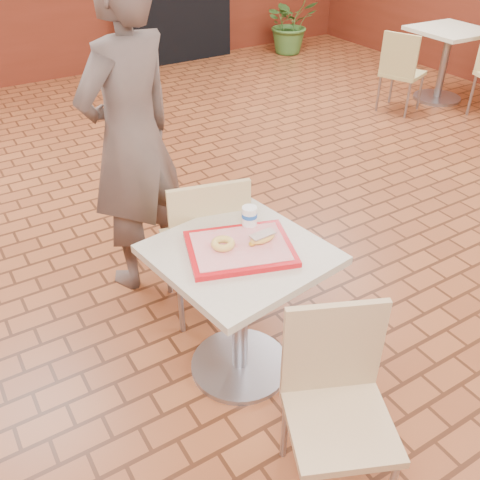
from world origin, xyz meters
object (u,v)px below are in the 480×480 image
customer (132,138)px  paper_cup (249,216)px  serving_tray (240,248)px  long_john_donut (262,238)px  ring_donut (223,244)px  chair_main_front (337,397)px  second_table (446,53)px  chair_second_left (401,68)px  potted_plant (290,22)px  chair_main_back (206,241)px  main_table (240,293)px

customer → paper_cup: bearing=80.6°
customer → serving_tray: (0.08, -1.02, -0.17)m
long_john_donut → paper_cup: size_ratio=1.54×
ring_donut → paper_cup: paper_cup is taller
chair_main_front → serving_tray: (-0.01, 0.70, 0.28)m
second_table → chair_second_left: (-0.72, -0.03, -0.05)m
customer → paper_cup: 0.92m
chair_main_front → chair_second_left: size_ratio=1.02×
customer → ring_donut: 1.00m
serving_tray → ring_donut: (-0.07, 0.03, 0.03)m
paper_cup → chair_second_left: bearing=33.2°
paper_cup → potted_plant: 5.96m
second_table → potted_plant: size_ratio=0.93×
customer → ring_donut: customer is taller
chair_main_front → paper_cup: 0.91m
chair_main_back → customer: customer is taller
serving_tray → long_john_donut: bearing=-12.9°
main_table → serving_tray: (0.00, 0.00, 0.26)m
serving_tray → chair_second_left: bearing=33.7°
main_table → long_john_donut: long_john_donut is taller
customer → serving_tray: bearing=71.7°
second_table → potted_plant: bearing=96.7°
chair_main_back → second_table: 4.43m
long_john_donut → customer: bearing=99.9°
ring_donut → chair_second_left: (3.45, 2.23, -0.32)m
chair_main_front → long_john_donut: chair_main_front is taller
potted_plant → chair_second_left: bearing=-99.5°
chair_main_back → potted_plant: chair_main_back is taller
long_john_donut → serving_tray: bearing=167.1°
chair_main_front → customer: bearing=117.0°
chair_main_back → chair_second_left: chair_main_back is taller
ring_donut → long_john_donut: long_john_donut is taller
chair_main_back → serving_tray: 0.53m
serving_tray → ring_donut: 0.08m
chair_main_front → long_john_donut: 0.75m
chair_main_front → customer: customer is taller
long_john_donut → chair_main_front: bearing=-98.0°
chair_second_left → paper_cup: bearing=102.7°
ring_donut → potted_plant: (3.87, 4.77, -0.38)m
serving_tray → potted_plant: 6.14m
chair_main_back → ring_donut: chair_main_back is taller
long_john_donut → paper_cup: (0.03, 0.15, 0.03)m
paper_cup → potted_plant: (3.67, 4.67, -0.41)m
ring_donut → potted_plant: 6.15m
main_table → chair_main_back: 0.46m
long_john_donut → second_table: bearing=30.1°
customer → potted_plant: customer is taller
customer → chair_main_front: bearing=70.1°
customer → second_table: size_ratio=2.39×
customer → serving_tray: customer is taller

